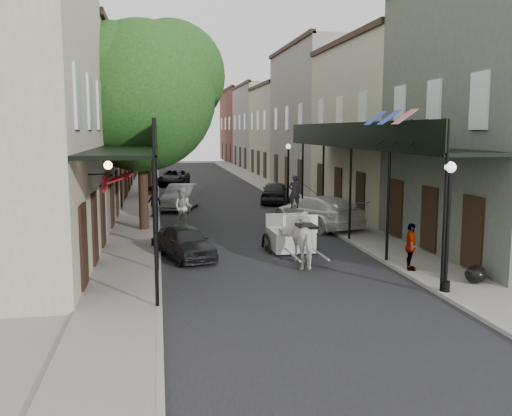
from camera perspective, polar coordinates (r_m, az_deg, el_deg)
name	(u,v)px	position (r m, az deg, el deg)	size (l,w,h in m)	color
ground	(289,283)	(17.75, 3.32, -7.54)	(140.00, 140.00, 0.00)	gray
road	(220,202)	(37.17, -3.65, 0.57)	(8.00, 90.00, 0.01)	black
sidewalk_left	(141,203)	(36.97, -11.38, 0.47)	(2.20, 90.00, 0.12)	gray
sidewalk_right	(294,200)	(38.01, 3.86, 0.81)	(2.20, 90.00, 0.12)	gray
building_row_left	(96,123)	(46.90, -15.67, 8.22)	(5.00, 80.00, 10.50)	#BAB394
building_row_right	(309,123)	(48.31, 5.30, 8.46)	(5.00, 80.00, 10.50)	gray
gallery_left	(135,146)	(23.67, -11.97, 6.10)	(2.20, 18.05, 4.88)	black
gallery_right	(361,145)	(25.20, 10.48, 6.23)	(2.20, 18.05, 4.88)	black
tree_near	(150,90)	(26.90, -10.58, 11.52)	(7.31, 6.80, 9.63)	#382619
tree_far	(152,113)	(40.86, -10.37, 9.31)	(6.45, 6.00, 8.61)	#382619
lamppost_right_near	(448,225)	(16.91, 18.62, -1.60)	(0.32, 0.32, 3.71)	black
lamppost_left	(154,198)	(22.82, -10.19, 1.04)	(0.32, 0.32, 3.71)	black
lamppost_right_far	(288,173)	(35.67, 3.24, 3.56)	(0.32, 0.32, 3.71)	black
horse	(308,240)	(19.90, 5.17, -3.19)	(0.98, 2.15, 1.82)	silver
carriage	(287,220)	(22.54, 3.16, -1.17)	(1.94, 2.71, 3.04)	black
pedestrian_walking	(183,208)	(27.86, -7.31, 0.04)	(0.93, 0.72, 1.91)	#B2B4A9
pedestrian_sidewalk_left	(153,201)	(30.75, -10.24, 0.67)	(1.05, 0.60, 1.62)	gray
pedestrian_sidewalk_right	(411,247)	(19.36, 15.22, -3.76)	(0.91, 0.38, 1.56)	gray
car_left_near	(186,242)	(21.09, -7.04, -3.41)	(1.44, 3.58, 1.22)	black
car_left_mid	(181,197)	(34.07, -7.50, 1.10)	(1.57, 4.49, 1.48)	gray
car_left_far	(174,178)	(48.98, -8.21, 3.04)	(2.21, 4.80, 1.33)	black
car_right_near	(317,212)	(27.55, 6.14, -0.38)	(2.20, 5.41, 1.57)	silver
car_right_far	(275,192)	(36.64, 1.93, 1.58)	(1.68, 4.18, 1.42)	black
trash_bags	(476,274)	(18.66, 21.10, -6.14)	(0.87, 1.02, 0.52)	black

